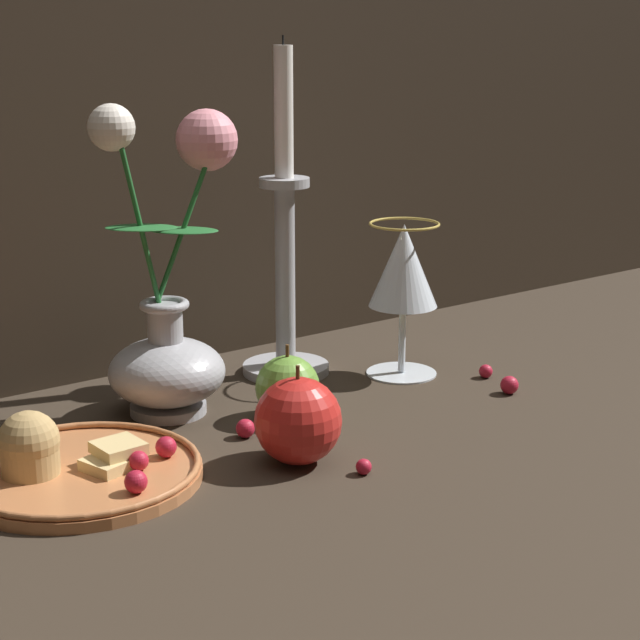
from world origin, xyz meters
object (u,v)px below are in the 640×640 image
(wine_glass, at_px, (403,272))
(candlestick, at_px, (285,266))
(vase, at_px, (170,315))
(apple_beside_vase, at_px, (298,421))
(plate_with_pastries, at_px, (73,467))
(apple_near_glass, at_px, (291,386))

(wine_glass, relative_size, candlestick, 0.47)
(vase, height_order, apple_beside_vase, vase)
(plate_with_pastries, relative_size, candlestick, 0.57)
(plate_with_pastries, relative_size, apple_beside_vase, 2.31)
(plate_with_pastries, relative_size, apple_near_glass, 2.75)
(vase, distance_m, apple_near_glass, 0.14)
(candlestick, bearing_deg, apple_beside_vase, -122.37)
(apple_beside_vase, height_order, apple_near_glass, apple_beside_vase)
(candlestick, height_order, apple_near_glass, candlestick)
(apple_beside_vase, bearing_deg, plate_with_pastries, 156.38)
(candlestick, xyz_separation_m, apple_beside_vase, (-0.14, -0.22, -0.08))
(wine_glass, relative_size, apple_beside_vase, 1.90)
(vase, distance_m, apple_beside_vase, 0.20)
(vase, distance_m, wine_glass, 0.27)
(wine_glass, xyz_separation_m, candlestick, (-0.10, 0.08, 0.01))
(candlestick, distance_m, apple_beside_vase, 0.27)
(wine_glass, bearing_deg, apple_near_glass, -167.48)
(wine_glass, distance_m, candlestick, 0.13)
(apple_beside_vase, bearing_deg, candlestick, 57.63)
(plate_with_pastries, xyz_separation_m, wine_glass, (0.42, 0.06, 0.10))
(wine_glass, xyz_separation_m, apple_beside_vase, (-0.24, -0.14, -0.08))
(apple_beside_vase, bearing_deg, apple_near_glass, 57.84)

